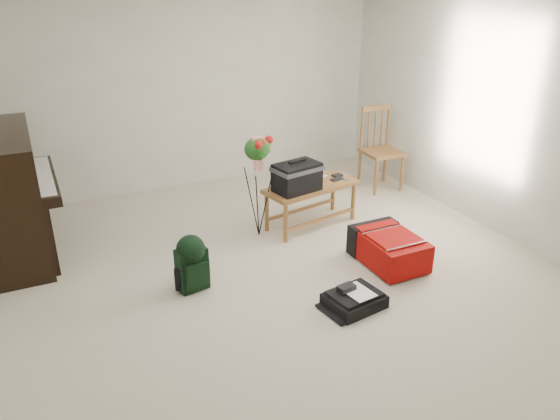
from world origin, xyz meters
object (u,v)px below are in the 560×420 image
black_duffel (354,299)px  green_backpack (192,260)px  bench (300,179)px  flower_stand (258,187)px  piano (11,198)px  dining_chair (380,149)px  red_suitcase (386,246)px

black_duffel → green_backpack: bearing=134.9°
bench → green_backpack: 1.62m
flower_stand → green_backpack: bearing=-142.3°
bench → black_duffel: bearing=-111.3°
bench → flower_stand: 0.47m
piano → dining_chair: piano is taller
flower_stand → black_duffel: bearing=-83.3°
red_suitcase → black_duffel: bearing=-142.3°
dining_chair → bench: bearing=-154.1°
flower_stand → bench: bearing=-4.6°
flower_stand → piano: bearing=164.3°
dining_chair → flower_stand: flower_stand is taller
bench → red_suitcase: (0.42, -1.03, -0.41)m
piano → green_backpack: bearing=-45.8°
black_duffel → flower_stand: (-0.19, 1.60, 0.48)m
black_duffel → red_suitcase: bearing=29.2°
bench → flower_stand: flower_stand is taller
red_suitcase → black_duffel: (-0.70, -0.54, -0.10)m
red_suitcase → green_backpack: green_backpack is taller
red_suitcase → black_duffel: 0.89m
green_backpack → piano: bearing=124.3°
piano → dining_chair: (4.30, -0.02, -0.09)m
dining_chair → red_suitcase: bearing=-120.9°
dining_chair → green_backpack: (-2.94, -1.38, -0.22)m
bench → flower_stand: bearing=164.3°
red_suitcase → piano: bearing=151.9°
piano → red_suitcase: (3.20, -1.72, -0.43)m
bench → flower_stand: (-0.47, 0.04, -0.03)m
piano → green_backpack: size_ratio=2.86×
bench → red_suitcase: bench is taller
piano → dining_chair: size_ratio=1.43×
black_duffel → flower_stand: bearing=88.3°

